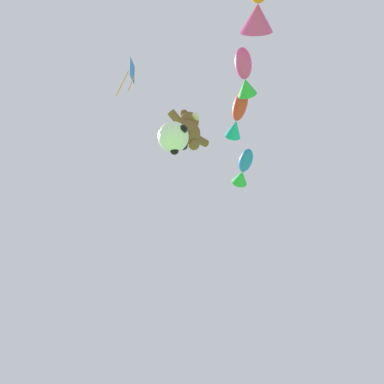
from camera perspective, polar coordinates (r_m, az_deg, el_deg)
The scene contains 6 objects.
teddy_bear_kite at distance 11.49m, azimuth -0.56°, elevation 11.93°, with size 2.00×0.88×2.03m.
soccer_ball_kite at distance 9.70m, azimuth -3.53°, elevation 10.36°, with size 1.09×1.08×1.00m.
fish_kite_cobalt at distance 13.18m, azimuth 9.72°, elevation 4.34°, with size 1.58×1.79×0.69m.
fish_kite_crimson at distance 12.36m, azimuth 8.60°, elevation 13.89°, with size 1.72×1.98×0.67m.
fish_kite_magenta at distance 11.40m, azimuth 10.02°, elevation 21.00°, with size 1.75×1.39×0.71m.
diamond_kite at distance 12.62m, azimuth -11.53°, elevation 21.28°, with size 0.76×0.73×2.95m.
Camera 1 is at (-3.40, 0.71, 1.43)m, focal length 28.00 mm.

